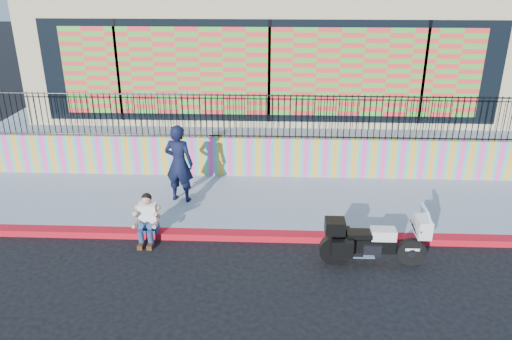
{
  "coord_description": "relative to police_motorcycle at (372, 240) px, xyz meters",
  "views": [
    {
      "loc": [
        0.22,
        -9.54,
        5.56
      ],
      "look_at": [
        -0.24,
        1.2,
        1.14
      ],
      "focal_mm": 35.0,
      "sensor_mm": 36.0,
      "label": 1
    }
  ],
  "objects": [
    {
      "name": "sidewalk",
      "position": [
        -2.15,
        2.53,
        -0.47
      ],
      "size": [
        16.0,
        3.0,
        0.15
      ],
      "primitive_type": "cube",
      "color": "#8891A3",
      "rests_on": "ground"
    },
    {
      "name": "storefront_building",
      "position": [
        -2.15,
        9.01,
        2.71
      ],
      "size": [
        14.0,
        8.06,
        4.0
      ],
      "color": "tan",
      "rests_on": "elevated_platform"
    },
    {
      "name": "mural_wall",
      "position": [
        -2.15,
        4.13,
        0.16
      ],
      "size": [
        16.0,
        0.2,
        1.1
      ],
      "primitive_type": "cube",
      "color": "#FF439F",
      "rests_on": "sidewalk"
    },
    {
      "name": "elevated_platform",
      "position": [
        -2.15,
        9.23,
        0.08
      ],
      "size": [
        16.0,
        10.0,
        1.25
      ],
      "primitive_type": "cube",
      "color": "#8891A3",
      "rests_on": "ground"
    },
    {
      "name": "red_curb",
      "position": [
        -2.15,
        0.88,
        -0.47
      ],
      "size": [
        16.0,
        0.3,
        0.15
      ],
      "primitive_type": "cube",
      "color": "red",
      "rests_on": "ground"
    },
    {
      "name": "police_motorcycle",
      "position": [
        0.0,
        0.0,
        0.0
      ],
      "size": [
        2.08,
        0.69,
        1.29
      ],
      "color": "black",
      "rests_on": "ground"
    },
    {
      "name": "metal_fence",
      "position": [
        -2.15,
        4.13,
        1.31
      ],
      "size": [
        15.8,
        0.04,
        1.2
      ],
      "primitive_type": null,
      "color": "black",
      "rests_on": "mural_wall"
    },
    {
      "name": "police_officer",
      "position": [
        -4.27,
        2.47,
        0.58
      ],
      "size": [
        0.79,
        0.61,
        1.95
      ],
      "primitive_type": "imported",
      "rotation": [
        0.0,
        0.0,
        2.93
      ],
      "color": "black",
      "rests_on": "sidewalk"
    },
    {
      "name": "ground",
      "position": [
        -2.15,
        0.88,
        -0.54
      ],
      "size": [
        90.0,
        90.0,
        0.0
      ],
      "primitive_type": "plane",
      "color": "black",
      "rests_on": "ground"
    },
    {
      "name": "seated_man",
      "position": [
        -4.67,
        0.67,
        -0.09
      ],
      "size": [
        0.54,
        0.71,
        1.06
      ],
      "color": "navy",
      "rests_on": "ground"
    }
  ]
}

